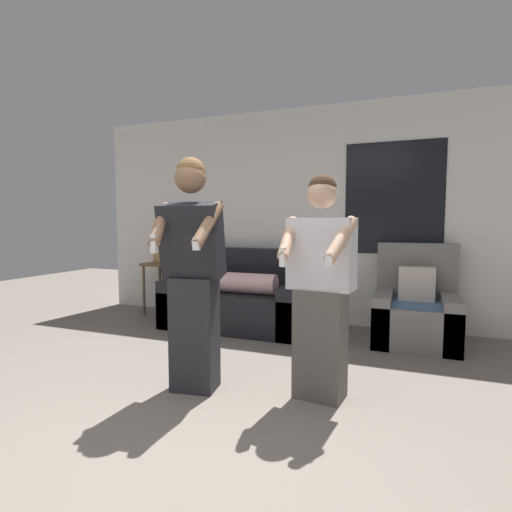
{
  "coord_description": "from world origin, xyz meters",
  "views": [
    {
      "loc": [
        1.28,
        -1.65,
        1.26
      ],
      "look_at": [
        0.24,
        1.04,
        1.02
      ],
      "focal_mm": 28.0,
      "sensor_mm": 36.0,
      "label": 1
    }
  ],
  "objects": [
    {
      "name": "couch",
      "position": [
        -0.62,
        2.8,
        0.32
      ],
      "size": [
        1.77,
        0.98,
        0.94
      ],
      "color": "black",
      "rests_on": "ground_plane"
    },
    {
      "name": "person_right",
      "position": [
        0.7,
        1.13,
        0.8
      ],
      "size": [
        0.52,
        0.5,
        1.6
      ],
      "color": "#56514C",
      "rests_on": "ground_plane"
    },
    {
      "name": "wall_back",
      "position": [
        0.02,
        3.32,
        1.35
      ],
      "size": [
        5.84,
        0.07,
        2.7
      ],
      "color": "silver",
      "rests_on": "ground_plane"
    },
    {
      "name": "ground_plane",
      "position": [
        0.0,
        0.0,
        0.0
      ],
      "size": [
        14.0,
        14.0,
        0.0
      ],
      "primitive_type": "plane",
      "color": "slate"
    },
    {
      "name": "person_left",
      "position": [
        -0.21,
        0.91,
        0.88
      ],
      "size": [
        0.5,
        0.54,
        1.74
      ],
      "color": "#28282D",
      "rests_on": "ground_plane"
    },
    {
      "name": "side_table",
      "position": [
        -1.87,
        3.03,
        0.6
      ],
      "size": [
        0.56,
        0.46,
        0.86
      ],
      "color": "brown",
      "rests_on": "ground_plane"
    },
    {
      "name": "armchair",
      "position": [
        1.36,
        2.85,
        0.33
      ],
      "size": [
        0.83,
        0.87,
        1.04
      ],
      "color": "slate",
      "rests_on": "ground_plane"
    }
  ]
}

